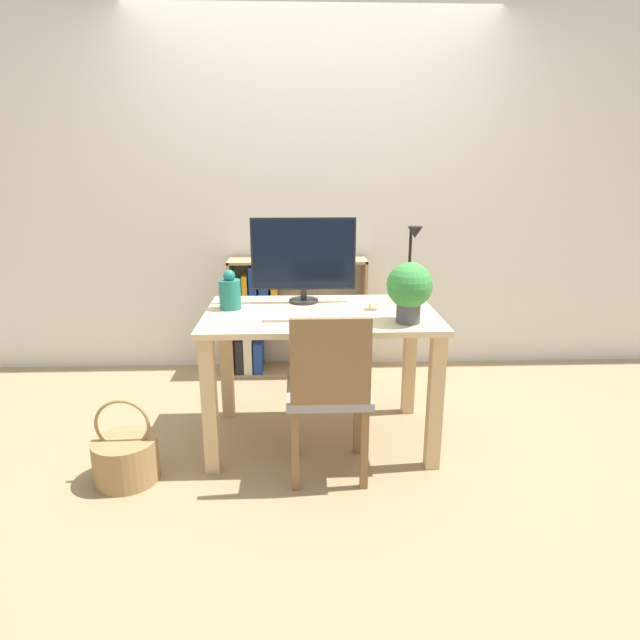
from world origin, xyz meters
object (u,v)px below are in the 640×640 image
object	(u,v)px
vase	(230,292)
desk_lamp	(412,258)
keyboard	(301,317)
chair	(329,389)
monitor	(303,256)
potted_plant	(409,288)
basket	(126,458)
bookshelf	(273,316)

from	to	relation	value
vase	desk_lamp	distance (m)	0.99
vase	keyboard	bearing A→B (deg)	-28.12
desk_lamp	chair	size ratio (longest dim) A/B	0.51
keyboard	vase	bearing A→B (deg)	151.88
monitor	vase	world-z (taller)	monitor
potted_plant	chair	world-z (taller)	potted_plant
desk_lamp	potted_plant	world-z (taller)	desk_lamp
vase	chair	world-z (taller)	vase
keyboard	chair	bearing A→B (deg)	-64.64
basket	vase	bearing A→B (deg)	43.52
keyboard	potted_plant	bearing A→B (deg)	-10.06
monitor	potted_plant	world-z (taller)	monitor
keyboard	vase	world-z (taller)	vase
vase	chair	xyz separation A→B (m)	(0.51, -0.47, -0.36)
potted_plant	monitor	bearing A→B (deg)	139.75
keyboard	basket	size ratio (longest dim) A/B	0.88
vase	potted_plant	xyz separation A→B (m)	(0.90, -0.29, 0.08)
basket	bookshelf	bearing A→B (deg)	65.13
monitor	keyboard	distance (m)	0.42
keyboard	desk_lamp	size ratio (longest dim) A/B	0.86
vase	monitor	bearing A→B (deg)	18.85
chair	desk_lamp	bearing A→B (deg)	47.29
vase	desk_lamp	bearing A→B (deg)	1.17
monitor	vase	bearing A→B (deg)	-161.15
chair	bookshelf	size ratio (longest dim) A/B	0.87
desk_lamp	potted_plant	size ratio (longest dim) A/B	1.47
bookshelf	basket	xyz separation A→B (m)	(-0.65, -1.41, -0.31)
monitor	basket	distance (m)	1.38
desk_lamp	potted_plant	xyz separation A→B (m)	(-0.07, -0.31, -0.10)
chair	vase	bearing A→B (deg)	138.04
bookshelf	keyboard	bearing A→B (deg)	-79.89
monitor	chair	size ratio (longest dim) A/B	0.68
monitor	chair	distance (m)	0.81
potted_plant	bookshelf	bearing A→B (deg)	120.34
chair	bookshelf	bearing A→B (deg)	104.18
monitor	desk_lamp	distance (m)	0.59
chair	monitor	bearing A→B (deg)	101.37
chair	potted_plant	bearing A→B (deg)	24.89
bookshelf	desk_lamp	bearing A→B (deg)	-49.28
basket	desk_lamp	bearing A→B (deg)	18.12
vase	bookshelf	xyz separation A→B (m)	(0.17, 0.95, -0.40)
vase	desk_lamp	size ratio (longest dim) A/B	0.49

